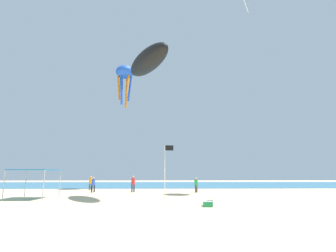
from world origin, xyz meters
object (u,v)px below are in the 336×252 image
Objects in this scene: person_leftmost at (93,183)px; canopy_tent at (35,171)px; person_rightmost at (133,182)px; banner_flag at (166,169)px; person_central at (91,182)px; kite_octopus_blue at (125,74)px; kite_inflatable_black at (148,61)px; cooler_box at (208,204)px; person_near_tent at (196,184)px.

canopy_tent is at bearing 25.47° from person_leftmost.
banner_flag reaches higher than person_rightmost.
person_central is 15.45m from kite_octopus_blue.
canopy_tent is 0.47× the size of kite_inflatable_black.
cooler_box is at bearing 7.18° from kite_inflatable_black.
person_near_tent is 0.89× the size of person_rightmost.
canopy_tent reaches higher than person_leftmost.
cooler_box is (11.69, -16.59, -0.80)m from person_central.
person_rightmost is at bearing 63.00° from person_near_tent.
person_leftmost is at bearing 117.27° from kite_octopus_blue.
person_rightmost reaches higher than person_leftmost.
person_rightmost reaches higher than person_near_tent.
person_central is at bearing 46.87° from person_near_tent.
banner_flag reaches higher than cooler_box.
cooler_box is 25.53m from kite_octopus_blue.
person_leftmost is (-11.11, 0.42, 0.02)m from person_near_tent.
kite_octopus_blue is at bearing 68.51° from canopy_tent.
person_central is 0.43× the size of banner_flag.
cooler_box is 0.08× the size of kite_inflatable_black.
kite_inflatable_black reaches higher than person_rightmost.
banner_flag is at bearing -10.05° from kite_inflatable_black.
canopy_tent reaches higher than person_near_tent.
kite_octopus_blue is (-2.20, 5.99, 14.87)m from person_rightmost.
person_rightmost is (-6.83, 0.54, 0.11)m from person_near_tent.
banner_flag reaches higher than person_near_tent.
kite_octopus_blue reaches higher than person_near_tent.
person_rightmost reaches higher than cooler_box.
kite_inflatable_black is at bearing 125.87° from cooler_box.
canopy_tent is 10.22m from person_rightmost.
banner_flag is (7.66, -11.20, 1.40)m from person_leftmost.
person_leftmost is 0.97× the size of person_central.
kite_inflatable_black is at bearing 153.68° from kite_octopus_blue.
person_leftmost is (3.04, 6.91, -1.29)m from canopy_tent.
person_rightmost is at bearing 166.42° from kite_inflatable_black.
person_central is (-1.45, 4.31, 0.03)m from person_leftmost.
canopy_tent reaches higher than person_central.
person_central is at bearing 73.13° from kite_octopus_blue.
person_rightmost is at bearing 43.82° from canopy_tent.
banner_flag reaches higher than person_leftmost.
banner_flag is 6.85× the size of cooler_box.
canopy_tent is 7.66m from person_leftmost.
person_leftmost is 2.82× the size of cooler_box.
cooler_box is at bearing 160.06° from kite_octopus_blue.
person_leftmost is 0.41× the size of banner_flag.
person_near_tent is 0.40× the size of banner_flag.
kite_octopus_blue is at bearing -149.70° from person_leftmost.
canopy_tent is at bearing 157.99° from cooler_box.
person_central is at bearing -173.90° from kite_inflatable_black.
person_rightmost is 11.88m from banner_flag.
person_near_tent is 11.41m from banner_flag.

